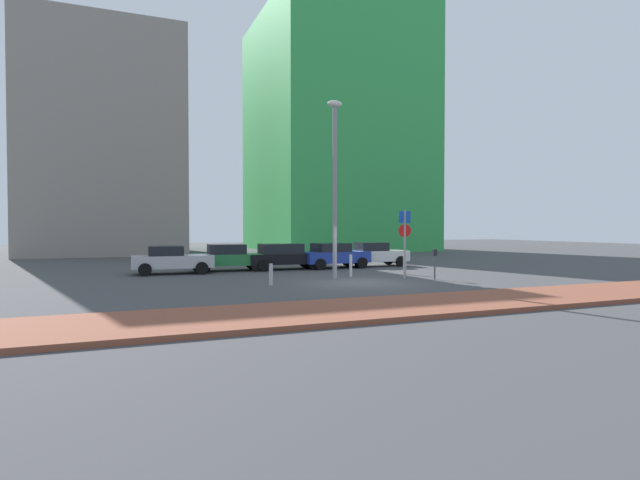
# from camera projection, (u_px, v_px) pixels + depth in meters

# --- Properties ---
(ground_plane) EXTENTS (120.00, 120.00, 0.00)m
(ground_plane) POSITION_uv_depth(u_px,v_px,m) (361.00, 283.00, 21.45)
(ground_plane) COLOR #424244
(sidewalk_brick) EXTENTS (40.00, 3.57, 0.14)m
(sidewalk_brick) POSITION_uv_depth(u_px,v_px,m) (459.00, 303.00, 15.30)
(sidewalk_brick) COLOR brown
(sidewalk_brick) RESTS_ON ground
(parked_car_silver) EXTENTS (4.04, 2.04, 1.43)m
(parked_car_silver) POSITION_uv_depth(u_px,v_px,m) (171.00, 260.00, 25.45)
(parked_car_silver) COLOR #B7BABF
(parked_car_silver) RESTS_ON ground
(parked_car_green) EXTENTS (4.21, 2.20, 1.46)m
(parked_car_green) POSITION_uv_depth(u_px,v_px,m) (228.00, 257.00, 27.23)
(parked_car_green) COLOR #237238
(parked_car_green) RESTS_ON ground
(parked_car_black) EXTENTS (4.35, 2.02, 1.46)m
(parked_car_black) POSITION_uv_depth(u_px,v_px,m) (284.00, 256.00, 28.17)
(parked_car_black) COLOR black
(parked_car_black) RESTS_ON ground
(parked_car_blue) EXTENTS (4.09, 2.18, 1.46)m
(parked_car_blue) POSITION_uv_depth(u_px,v_px,m) (334.00, 255.00, 29.06)
(parked_car_blue) COLOR #1E389E
(parked_car_blue) RESTS_ON ground
(parked_car_white) EXTENTS (4.07, 2.19, 1.46)m
(parked_car_white) POSITION_uv_depth(u_px,v_px,m) (374.00, 254.00, 30.54)
(parked_car_white) COLOR white
(parked_car_white) RESTS_ON ground
(parking_sign_post) EXTENTS (0.59, 0.16, 3.16)m
(parking_sign_post) POSITION_uv_depth(u_px,v_px,m) (405.00, 236.00, 23.02)
(parking_sign_post) COLOR gray
(parking_sign_post) RESTS_ON ground
(parking_meter) EXTENTS (0.18, 0.14, 1.37)m
(parking_meter) POSITION_uv_depth(u_px,v_px,m) (435.00, 260.00, 22.76)
(parking_meter) COLOR #4C4C51
(parking_meter) RESTS_ON ground
(street_lamp) EXTENTS (0.70, 0.36, 8.13)m
(street_lamp) POSITION_uv_depth(u_px,v_px,m) (335.00, 176.00, 22.65)
(street_lamp) COLOR gray
(street_lamp) RESTS_ON ground
(traffic_bollard_near) EXTENTS (0.15, 0.15, 0.89)m
(traffic_bollard_near) POSITION_uv_depth(u_px,v_px,m) (271.00, 275.00, 20.38)
(traffic_bollard_near) COLOR #B7B7BC
(traffic_bollard_near) RESTS_ON ground
(traffic_bollard_mid) EXTENTS (0.16, 0.16, 1.07)m
(traffic_bollard_mid) POSITION_uv_depth(u_px,v_px,m) (405.00, 264.00, 25.30)
(traffic_bollard_mid) COLOR #B7B7BC
(traffic_bollard_mid) RESTS_ON ground
(traffic_bollard_far) EXTENTS (0.14, 0.14, 1.07)m
(traffic_bollard_far) POSITION_uv_depth(u_px,v_px,m) (351.00, 266.00, 24.00)
(traffic_bollard_far) COLOR #B7B7BC
(traffic_bollard_far) RESTS_ON ground
(building_colorful_midrise) EXTENTS (15.94, 17.57, 24.64)m
(building_colorful_midrise) POSITION_uv_depth(u_px,v_px,m) (334.00, 136.00, 53.98)
(building_colorful_midrise) COLOR green
(building_colorful_midrise) RESTS_ON ground
(building_under_construction) EXTENTS (13.05, 15.54, 19.42)m
(building_under_construction) POSITION_uv_depth(u_px,v_px,m) (105.00, 148.00, 46.25)
(building_under_construction) COLOR gray
(building_under_construction) RESTS_ON ground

